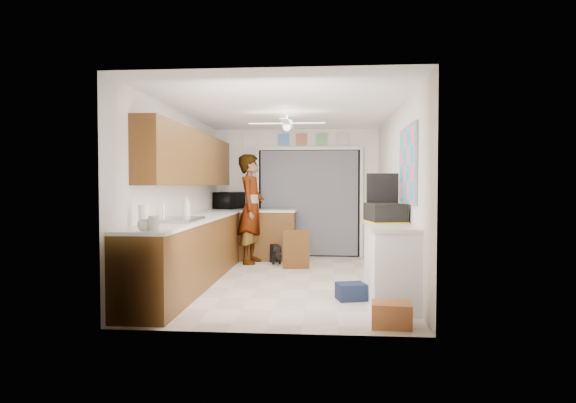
{
  "coord_description": "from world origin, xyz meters",
  "views": [
    {
      "loc": [
        0.59,
        -6.98,
        1.41
      ],
      "look_at": [
        0.0,
        0.4,
        1.15
      ],
      "focal_mm": 30.0,
      "sensor_mm": 36.0,
      "label": 1
    }
  ],
  "objects": [
    {
      "name": "curtain_panel",
      "position": [
        0.25,
        2.43,
        1.05
      ],
      "size": [
        1.9,
        0.03,
        2.05
      ],
      "primitive_type": "cube",
      "color": "slate",
      "rests_on": "wall_back"
    },
    {
      "name": "peninsula_top",
      "position": [
        -0.5,
        2.0,
        0.92
      ],
      "size": [
        1.04,
        0.64,
        0.04
      ],
      "primitive_type": "cube",
      "color": "white",
      "rests_on": "peninsula_base"
    },
    {
      "name": "peninsula_base",
      "position": [
        -0.5,
        2.0,
        0.45
      ],
      "size": [
        1.0,
        0.6,
        0.9
      ],
      "primitive_type": "cube",
      "color": "brown",
      "rests_on": "floor"
    },
    {
      "name": "suitcase_rim",
      "position": [
        1.32,
        -0.92,
        0.95
      ],
      "size": [
        0.53,
        0.65,
        0.02
      ],
      "primitive_type": "cube",
      "rotation": [
        0.0,
        0.0,
        0.17
      ],
      "color": "yellow",
      "rests_on": "suitcase"
    },
    {
      "name": "wall_back",
      "position": [
        0.0,
        2.5,
        1.25
      ],
      "size": [
        3.2,
        0.0,
        3.2
      ],
      "primitive_type": "plane",
      "rotation": [
        1.57,
        0.0,
        0.0
      ],
      "color": "white",
      "rests_on": "ground"
    },
    {
      "name": "microwave",
      "position": [
        -1.29,
        2.25,
        1.1
      ],
      "size": [
        0.56,
        0.68,
        0.32
      ],
      "primitive_type": "imported",
      "rotation": [
        0.0,
        0.0,
        1.25
      ],
      "color": "black",
      "rests_on": "left_countertop"
    },
    {
      "name": "door_trim_right",
      "position": [
        1.27,
        2.44,
        1.05
      ],
      "size": [
        0.06,
        0.04,
        2.1
      ],
      "primitive_type": "cube",
      "color": "white",
      "rests_on": "wall_back"
    },
    {
      "name": "floor",
      "position": [
        0.0,
        0.0,
        0.0
      ],
      "size": [
        5.0,
        5.0,
        0.0
      ],
      "primitive_type": "plane",
      "color": "beige",
      "rests_on": "ground"
    },
    {
      "name": "left_countertop",
      "position": [
        -1.29,
        0.0,
        0.92
      ],
      "size": [
        0.62,
        4.8,
        0.04
      ],
      "primitive_type": "cube",
      "color": "white",
      "rests_on": "left_base_cabinets"
    },
    {
      "name": "ceiling",
      "position": [
        0.0,
        0.0,
        2.5
      ],
      "size": [
        5.0,
        5.0,
        0.0
      ],
      "primitive_type": "plane",
      "rotation": [
        3.14,
        0.0,
        0.0
      ],
      "color": "white",
      "rests_on": "ground"
    },
    {
      "name": "door_trim_left",
      "position": [
        -0.77,
        2.44,
        1.05
      ],
      "size": [
        0.06,
        0.04,
        2.1
      ],
      "primitive_type": "cube",
      "color": "white",
      "rests_on": "wall_back"
    },
    {
      "name": "suitcase",
      "position": [
        1.32,
        -0.92,
        1.06
      ],
      "size": [
        0.5,
        0.61,
        0.24
      ],
      "primitive_type": "cube",
      "rotation": [
        0.0,
        0.0,
        0.17
      ],
      "color": "black",
      "rests_on": "right_counter_top"
    },
    {
      "name": "dog",
      "position": [
        -0.32,
        1.55,
        0.19
      ],
      "size": [
        0.33,
        0.52,
        0.38
      ],
      "primitive_type": "cube",
      "rotation": [
        0.0,
        0.0,
        0.29
      ],
      "color": "black",
      "rests_on": "floor"
    },
    {
      "name": "cardboard_box",
      "position": [
        1.24,
        -2.2,
        0.12
      ],
      "size": [
        0.41,
        0.33,
        0.24
      ],
      "primitive_type": "cube",
      "rotation": [
        0.0,
        0.0,
        -0.09
      ],
      "color": "#CD6F40",
      "rests_on": "floor"
    },
    {
      "name": "paper_towel_roll",
      "position": [
        -1.42,
        -1.84,
        1.06
      ],
      "size": [
        0.12,
        0.12,
        0.25
      ],
      "primitive_type": "cylinder",
      "rotation": [
        0.0,
        0.0,
        -0.09
      ],
      "color": "white",
      "rests_on": "left_countertop"
    },
    {
      "name": "wall_front",
      "position": [
        0.0,
        -2.5,
        1.25
      ],
      "size": [
        3.2,
        0.0,
        3.2
      ],
      "primitive_type": "plane",
      "rotation": [
        -1.57,
        0.0,
        0.0
      ],
      "color": "white",
      "rests_on": "ground"
    },
    {
      "name": "right_counter_base",
      "position": [
        1.35,
        -1.2,
        0.45
      ],
      "size": [
        0.5,
        1.4,
        0.9
      ],
      "primitive_type": "cube",
      "color": "white",
      "rests_on": "floor"
    },
    {
      "name": "upper_cabinets",
      "position": [
        -1.44,
        0.2,
        1.8
      ],
      "size": [
        0.32,
        4.0,
        0.8
      ],
      "primitive_type": "cube",
      "color": "brown",
      "rests_on": "wall_left"
    },
    {
      "name": "wall_right",
      "position": [
        1.6,
        0.0,
        1.25
      ],
      "size": [
        0.0,
        5.0,
        5.0
      ],
      "primitive_type": "plane",
      "rotation": [
        1.57,
        0.0,
        -1.57
      ],
      "color": "white",
      "rests_on": "ground"
    },
    {
      "name": "left_base_cabinets",
      "position": [
        -1.3,
        0.0,
        0.45
      ],
      "size": [
        0.6,
        4.8,
        0.9
      ],
      "primitive_type": "cube",
      "color": "brown",
      "rests_on": "floor"
    },
    {
      "name": "jar_b",
      "position": [
        -1.24,
        -2.25,
        1.0
      ],
      "size": [
        0.09,
        0.09,
        0.12
      ],
      "primitive_type": "cylinder",
      "rotation": [
        0.0,
        0.0,
        -0.16
      ],
      "color": "silver",
      "rests_on": "left_countertop"
    },
    {
      "name": "ceiling_fan",
      "position": [
        0.0,
        0.2,
        2.32
      ],
      "size": [
        1.14,
        1.14,
        0.24
      ],
      "primitive_type": "cube",
      "color": "white",
      "rests_on": "ceiling"
    },
    {
      "name": "faucet",
      "position": [
        -1.48,
        -1.0,
        1.05
      ],
      "size": [
        0.03,
        0.03,
        0.22
      ],
      "primitive_type": "cylinder",
      "color": "silver",
      "rests_on": "left_countertop"
    },
    {
      "name": "suitcase_lid",
      "position": [
        1.32,
        -0.63,
        1.31
      ],
      "size": [
        0.42,
        0.1,
        0.5
      ],
      "primitive_type": "cube",
      "rotation": [
        0.0,
        0.0,
        0.17
      ],
      "color": "black",
      "rests_on": "suitcase"
    },
    {
      "name": "wall_left",
      "position": [
        -1.6,
        0.0,
        1.25
      ],
      "size": [
        0.0,
        5.0,
        5.0
      ],
      "primitive_type": "plane",
      "rotation": [
        1.57,
        0.0,
        1.57
      ],
      "color": "white",
      "rests_on": "ground"
    },
    {
      "name": "cabinet_door_panel",
      "position": [
        0.09,
        0.94,
        0.33
      ],
      "size": [
        0.46,
        0.23,
        0.66
      ],
      "primitive_type": "cube",
      "rotation": [
        0.21,
        0.0,
        0.14
      ],
      "color": "brown",
      "rests_on": "floor"
    },
    {
      "name": "soap_bottle",
      "position": [
        -1.38,
        -0.35,
        1.1
      ],
      "size": [
        0.13,
        0.13,
        0.31
      ],
      "primitive_type": "imported",
      "rotation": [
        0.0,
        0.0,
        -0.08
      ],
      "color": "silver",
      "rests_on": "left_countertop"
    },
    {
      "name": "right_counter_top",
      "position": [
        1.34,
        -1.2,
        0.92
      ],
      "size": [
        0.54,
        1.44,
        0.04
      ],
      "primitive_type": "cube",
      "color": "white",
      "rests_on": "right_counter_base"
    },
    {
      "name": "man",
      "position": [
        -0.75,
        1.55,
        0.98
      ],
      "size": [
        0.54,
        0.76,
        1.95
      ],
      "primitive_type": "imported",
      "rotation": [
        0.0,
        0.0,
        1.46
      ],
      "color": "white",
      "rests_on": "floor"
    },
    {
      "name": "header_frame_4",
      "position": [
        0.9,
        2.47,
        2.3
      ],
      "size": [
        0.22,
        0.02,
        0.22
      ],
      "primitive_type": "cube",
      "color": "beige",
      "rests_on": "wall_back"
    },
    {
      "name": "jar_a",
      "position": [
        -1.15,
        -2.25,
        1.02
      ],
      "size": [
        0.13,
        0.13,
        0.15
      ],
      "primitive_type": "cylinder",
      "rotation": [
        0.0,
        0.0,
        -0.15
      ],
      "color": "silver",
      "rests_on": "left_countertop"
    },
    {
      "name": "navy_crate",
      "position": [
        0.89,
        -1.1,
        0.1
      ],
      "size": [
        0.39,
        0.36,
        0.2
      ],
      "primitive_type": "cube",
      "rotation": [
        0.0,
        0.0,
        0.26
      ],
      "color": "#131C31",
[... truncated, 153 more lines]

